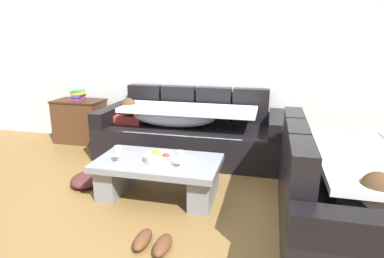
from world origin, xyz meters
TOP-DOWN VIEW (x-y plane):
  - ground_plane at (0.00, 0.00)m, footprint 14.00×14.00m
  - back_wall at (0.00, 2.15)m, footprint 9.00×0.10m
  - couch_along_wall at (-0.15, 1.62)m, footprint 2.36×0.92m
  - couch_near_window at (1.46, 0.18)m, footprint 0.92×1.81m
  - coffee_table at (-0.14, 0.45)m, footprint 1.20×0.68m
  - fruit_bowl at (-0.12, 0.43)m, footprint 0.28×0.28m
  - wine_glass_near_left at (-0.48, 0.29)m, footprint 0.07×0.07m
  - wine_glass_near_right at (0.13, 0.31)m, footprint 0.07×0.07m
  - open_magazine at (0.05, 0.49)m, footprint 0.29×0.23m
  - side_cabinet at (-1.88, 1.85)m, footprint 0.72×0.44m
  - book_stack_on_cabinet at (-1.88, 1.86)m, footprint 0.19×0.23m
  - pair_of_shoes at (0.10, -0.35)m, footprint 0.29×0.30m
  - crumpled_garment at (-0.98, 0.50)m, footprint 0.41×0.46m

SIDE VIEW (x-z plane):
  - ground_plane at x=0.00m, z-range 0.00..0.00m
  - pair_of_shoes at x=0.10m, z-range 0.00..0.09m
  - crumpled_garment at x=-0.98m, z-range 0.00..0.12m
  - coffee_table at x=-0.14m, z-range 0.05..0.43m
  - side_cabinet at x=-1.88m, z-range 0.00..0.64m
  - couch_along_wall at x=-0.15m, z-range -0.11..0.77m
  - couch_near_window at x=1.46m, z-range -0.11..0.77m
  - open_magazine at x=0.05m, z-range 0.38..0.39m
  - fruit_bowl at x=-0.12m, z-range 0.37..0.47m
  - wine_glass_near_left at x=-0.48m, z-range 0.41..0.58m
  - wine_glass_near_right at x=0.13m, z-range 0.41..0.58m
  - book_stack_on_cabinet at x=-1.88m, z-range 0.64..0.79m
  - back_wall at x=0.00m, z-range 0.00..2.70m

